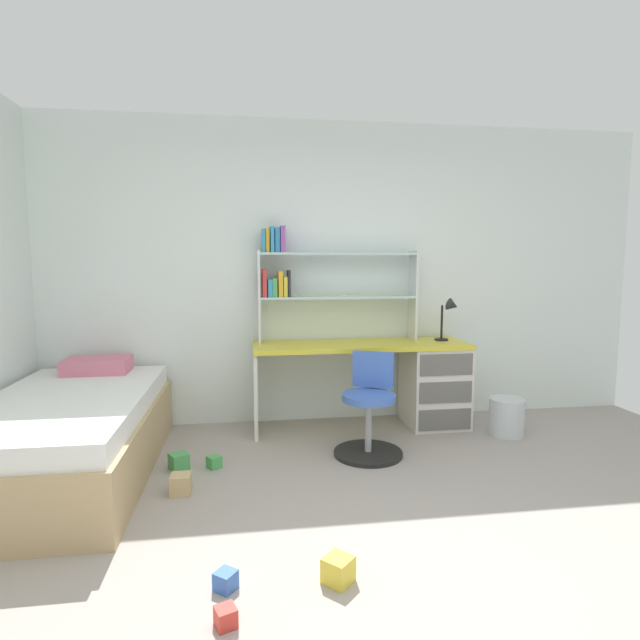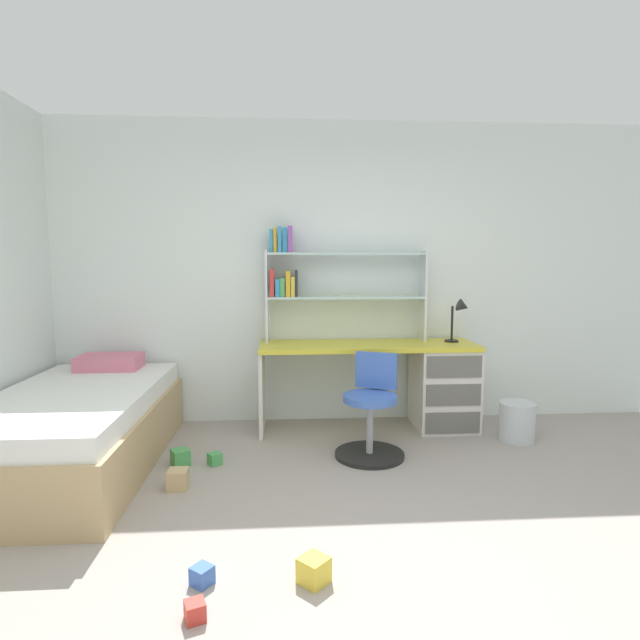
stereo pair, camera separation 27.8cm
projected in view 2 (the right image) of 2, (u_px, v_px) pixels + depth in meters
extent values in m
cube|color=#9E938C|center=(383.00, 581.00, 2.31)|extent=(5.96, 5.82, 0.02)
cube|color=silver|center=(334.00, 274.00, 4.58)|extent=(5.96, 0.06, 2.69)
cube|color=gold|center=(368.00, 346.00, 4.34)|extent=(1.86, 0.55, 0.04)
cube|color=silver|center=(444.00, 387.00, 4.43)|extent=(0.51, 0.52, 0.71)
cube|color=silver|center=(262.00, 390.00, 4.32)|extent=(0.03, 0.49, 0.71)
cube|color=#64625E|center=(453.00, 423.00, 4.19)|extent=(0.46, 0.01, 0.18)
cube|color=#64625E|center=(454.00, 395.00, 4.16)|extent=(0.46, 0.01, 0.18)
cube|color=#64625E|center=(454.00, 367.00, 4.14)|extent=(0.46, 0.01, 0.18)
cube|color=silver|center=(267.00, 296.00, 4.39)|extent=(0.02, 0.22, 0.80)
cube|color=silver|center=(423.00, 296.00, 4.48)|extent=(0.02, 0.22, 0.80)
cube|color=silver|center=(346.00, 297.00, 4.44)|extent=(1.36, 0.22, 0.02)
cube|color=silver|center=(346.00, 254.00, 4.39)|extent=(1.36, 0.22, 0.02)
cube|color=red|center=(272.00, 283.00, 4.38)|extent=(0.03, 0.19, 0.24)
cube|color=#338CBF|center=(278.00, 288.00, 4.39)|extent=(0.04, 0.19, 0.15)
cube|color=#4CA559|center=(282.00, 287.00, 4.39)|extent=(0.04, 0.17, 0.16)
cube|color=gold|center=(288.00, 284.00, 4.39)|extent=(0.04, 0.17, 0.22)
cube|color=yellow|center=(293.00, 287.00, 4.39)|extent=(0.03, 0.17, 0.17)
cube|color=#26262D|center=(296.00, 283.00, 4.39)|extent=(0.02, 0.19, 0.23)
cube|color=#338CBF|center=(271.00, 241.00, 4.34)|extent=(0.03, 0.12, 0.20)
cube|color=gold|center=(275.00, 240.00, 4.34)|extent=(0.03, 0.14, 0.21)
cube|color=#338CBF|center=(280.00, 240.00, 4.34)|extent=(0.03, 0.20, 0.22)
cube|color=#338CBF|center=(285.00, 240.00, 4.34)|extent=(0.04, 0.16, 0.21)
cube|color=purple|center=(290.00, 240.00, 4.35)|extent=(0.04, 0.20, 0.22)
cylinder|color=black|center=(451.00, 341.00, 4.43)|extent=(0.12, 0.12, 0.02)
cylinder|color=black|center=(452.00, 323.00, 4.42)|extent=(0.02, 0.02, 0.30)
cone|color=black|center=(463.00, 306.00, 4.35)|extent=(0.12, 0.11, 0.13)
cylinder|color=black|center=(369.00, 454.00, 3.78)|extent=(0.52, 0.52, 0.03)
cylinder|color=#A5A8AD|center=(370.00, 429.00, 3.75)|extent=(0.05, 0.05, 0.42)
cylinder|color=#3F66BF|center=(370.00, 398.00, 3.73)|extent=(0.40, 0.40, 0.05)
cube|color=#3F66BF|center=(376.00, 370.00, 3.87)|extent=(0.31, 0.17, 0.28)
cube|color=tan|center=(76.00, 440.00, 3.54)|extent=(1.08, 2.00, 0.41)
cube|color=white|center=(73.00, 401.00, 3.51)|extent=(1.02, 1.94, 0.14)
cube|color=#D8728C|center=(110.00, 362.00, 4.24)|extent=(0.50, 0.32, 0.12)
cylinder|color=silver|center=(517.00, 421.00, 4.11)|extent=(0.29, 0.29, 0.31)
cube|color=gold|center=(314.00, 570.00, 2.29)|extent=(0.17, 0.17, 0.12)
cube|color=#3860B7|center=(202.00, 575.00, 2.27)|extent=(0.12, 0.12, 0.08)
cube|color=red|center=(195.00, 611.00, 2.04)|extent=(0.10, 0.10, 0.08)
cube|color=#479E51|center=(215.00, 459.00, 3.62)|extent=(0.12, 0.12, 0.09)
cube|color=tan|center=(178.00, 479.00, 3.23)|extent=(0.13, 0.13, 0.12)
cube|color=#479E51|center=(181.00, 457.00, 3.61)|extent=(0.16, 0.16, 0.12)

